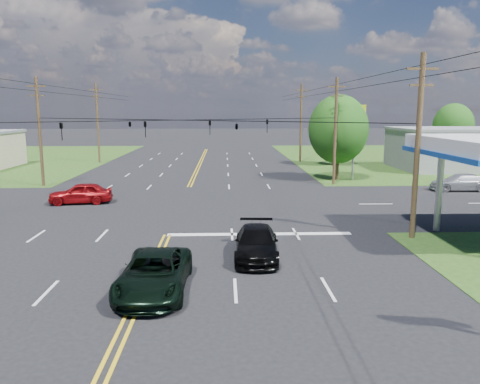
{
  "coord_description": "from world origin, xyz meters",
  "views": [
    {
      "loc": [
        3.12,
        -20.61,
        6.68
      ],
      "look_at": [
        4.01,
        6.0,
        2.0
      ],
      "focal_mm": 35.0,
      "sensor_mm": 36.0,
      "label": 1
    }
  ],
  "objects_px": {
    "pole_nw": "(40,131)",
    "pickup_dkgreen": "(154,273)",
    "retail_ne": "(459,150)",
    "tree_right_a": "(338,129)",
    "pole_right_far": "(301,122)",
    "tree_far_r": "(453,126)",
    "tree_right_b": "(335,131)",
    "pole_se": "(418,145)",
    "pole_ne": "(335,130)",
    "pole_left_far": "(98,122)",
    "suv_black": "(256,243)"
  },
  "relations": [
    {
      "from": "pole_ne",
      "to": "tree_right_b",
      "type": "distance_m",
      "value": 15.42
    },
    {
      "from": "pole_se",
      "to": "suv_black",
      "type": "distance_m",
      "value": 9.91
    },
    {
      "from": "pole_ne",
      "to": "tree_right_b",
      "type": "relative_size",
      "value": 1.34
    },
    {
      "from": "tree_far_r",
      "to": "pole_se",
      "type": "bearing_deg",
      "value": -118.3
    },
    {
      "from": "retail_ne",
      "to": "pole_se",
      "type": "height_order",
      "value": "pole_se"
    },
    {
      "from": "pole_left_far",
      "to": "pole_right_far",
      "type": "bearing_deg",
      "value": 0.0
    },
    {
      "from": "retail_ne",
      "to": "pole_se",
      "type": "distance_m",
      "value": 33.72
    },
    {
      "from": "pole_right_far",
      "to": "suv_black",
      "type": "xyz_separation_m",
      "value": [
        -8.44,
        -40.02,
        -4.48
      ]
    },
    {
      "from": "tree_far_r",
      "to": "suv_black",
      "type": "xyz_separation_m",
      "value": [
        -29.44,
        -42.02,
        -3.85
      ]
    },
    {
      "from": "pole_left_far",
      "to": "pickup_dkgreen",
      "type": "bearing_deg",
      "value": -72.94
    },
    {
      "from": "pole_ne",
      "to": "tree_far_r",
      "type": "bearing_deg",
      "value": 45.0
    },
    {
      "from": "pole_se",
      "to": "pole_right_far",
      "type": "xyz_separation_m",
      "value": [
        0.0,
        37.0,
        0.25
      ]
    },
    {
      "from": "tree_far_r",
      "to": "pickup_dkgreen",
      "type": "relative_size",
      "value": 1.47
    },
    {
      "from": "tree_far_r",
      "to": "suv_black",
      "type": "height_order",
      "value": "tree_far_r"
    },
    {
      "from": "pole_ne",
      "to": "pole_se",
      "type": "bearing_deg",
      "value": -90.0
    },
    {
      "from": "tree_right_a",
      "to": "tree_far_r",
      "type": "distance_m",
      "value": 26.91
    },
    {
      "from": "pole_left_far",
      "to": "pickup_dkgreen",
      "type": "relative_size",
      "value": 1.92
    },
    {
      "from": "tree_right_b",
      "to": "pole_nw",
      "type": "bearing_deg",
      "value": -153.05
    },
    {
      "from": "pole_se",
      "to": "pole_nw",
      "type": "distance_m",
      "value": 31.62
    },
    {
      "from": "retail_ne",
      "to": "tree_right_b",
      "type": "relative_size",
      "value": 1.98
    },
    {
      "from": "pole_left_far",
      "to": "suv_black",
      "type": "xyz_separation_m",
      "value": [
        17.56,
        -40.02,
        -4.48
      ]
    },
    {
      "from": "pole_se",
      "to": "tree_far_r",
      "type": "height_order",
      "value": "pole_se"
    },
    {
      "from": "tree_right_b",
      "to": "tree_far_r",
      "type": "relative_size",
      "value": 0.93
    },
    {
      "from": "pole_left_far",
      "to": "pole_ne",
      "type": "bearing_deg",
      "value": -36.16
    },
    {
      "from": "retail_ne",
      "to": "tree_right_a",
      "type": "distance_m",
      "value": 18.09
    },
    {
      "from": "tree_right_b",
      "to": "pickup_dkgreen",
      "type": "relative_size",
      "value": 1.36
    },
    {
      "from": "pole_se",
      "to": "tree_right_b",
      "type": "relative_size",
      "value": 1.34
    },
    {
      "from": "pole_nw",
      "to": "pole_left_far",
      "type": "bearing_deg",
      "value": 90.0
    },
    {
      "from": "pole_right_far",
      "to": "tree_far_r",
      "type": "xyz_separation_m",
      "value": [
        21.0,
        2.0,
        -0.62
      ]
    },
    {
      "from": "pole_right_far",
      "to": "tree_right_b",
      "type": "height_order",
      "value": "pole_right_far"
    },
    {
      "from": "pole_ne",
      "to": "pole_left_far",
      "type": "relative_size",
      "value": 0.95
    },
    {
      "from": "tree_right_a",
      "to": "pickup_dkgreen",
      "type": "bearing_deg",
      "value": -115.74
    },
    {
      "from": "pole_nw",
      "to": "pickup_dkgreen",
      "type": "relative_size",
      "value": 1.82
    },
    {
      "from": "pole_se",
      "to": "pole_nw",
      "type": "xyz_separation_m",
      "value": [
        -26.0,
        18.0,
        0.0
      ]
    },
    {
      "from": "retail_ne",
      "to": "tree_far_r",
      "type": "distance_m",
      "value": 11.02
    },
    {
      "from": "pole_left_far",
      "to": "suv_black",
      "type": "distance_m",
      "value": 43.93
    },
    {
      "from": "pole_right_far",
      "to": "tree_right_b",
      "type": "relative_size",
      "value": 1.41
    },
    {
      "from": "pole_nw",
      "to": "pole_right_far",
      "type": "height_order",
      "value": "pole_right_far"
    },
    {
      "from": "retail_ne",
      "to": "pole_left_far",
      "type": "bearing_deg",
      "value": 169.46
    },
    {
      "from": "tree_right_b",
      "to": "pickup_dkgreen",
      "type": "xyz_separation_m",
      "value": [
        -16.0,
        -40.0,
        -3.49
      ]
    },
    {
      "from": "tree_right_a",
      "to": "pole_nw",
      "type": "bearing_deg",
      "value": -173.66
    },
    {
      "from": "tree_right_a",
      "to": "pickup_dkgreen",
      "type": "relative_size",
      "value": 1.57
    },
    {
      "from": "tree_right_b",
      "to": "suv_black",
      "type": "bearing_deg",
      "value": -108.34
    },
    {
      "from": "tree_right_a",
      "to": "tree_right_b",
      "type": "distance_m",
      "value": 12.27
    },
    {
      "from": "pole_se",
      "to": "tree_right_b",
      "type": "distance_m",
      "value": 33.19
    },
    {
      "from": "pole_nw",
      "to": "tree_right_b",
      "type": "distance_m",
      "value": 33.1
    },
    {
      "from": "retail_ne",
      "to": "pole_nw",
      "type": "distance_m",
      "value": 44.47
    },
    {
      "from": "pole_left_far",
      "to": "retail_ne",
      "type": "bearing_deg",
      "value": -10.54
    },
    {
      "from": "tree_right_b",
      "to": "pole_left_far",
      "type": "bearing_deg",
      "value": 172.28
    },
    {
      "from": "pole_se",
      "to": "pickup_dkgreen",
      "type": "distance_m",
      "value": 14.93
    }
  ]
}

